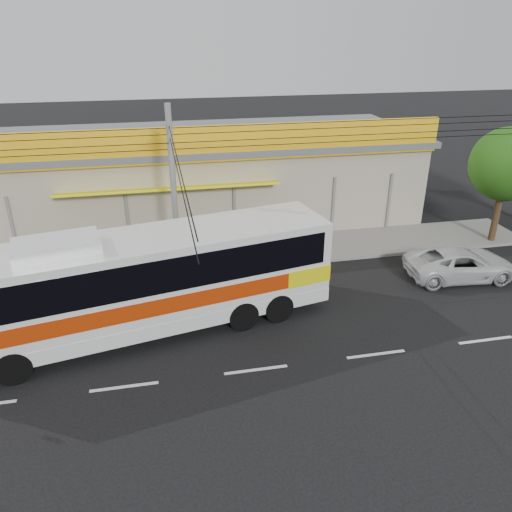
{
  "coord_description": "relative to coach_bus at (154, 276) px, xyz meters",
  "views": [
    {
      "loc": [
        -2.52,
        -14.8,
        9.81
      ],
      "look_at": [
        0.92,
        2.0,
        1.77
      ],
      "focal_mm": 35.0,
      "sensor_mm": 36.0,
      "label": 1
    }
  ],
  "objects": [
    {
      "name": "ground",
      "position": [
        2.91,
        -0.47,
        -2.08
      ],
      "size": [
        120.0,
        120.0,
        0.0
      ],
      "primitive_type": "plane",
      "color": "black",
      "rests_on": "ground"
    },
    {
      "name": "sidewalk",
      "position": [
        2.91,
        5.53,
        -2.01
      ],
      "size": [
        30.0,
        3.2,
        0.15
      ],
      "primitive_type": "cube",
      "color": "gray",
      "rests_on": "ground"
    },
    {
      "name": "lane_markings",
      "position": [
        2.91,
        -2.97,
        -2.08
      ],
      "size": [
        50.0,
        0.12,
        0.01
      ],
      "primitive_type": null,
      "color": "silver",
      "rests_on": "ground"
    },
    {
      "name": "storefront_building",
      "position": [
        2.9,
        11.07,
        0.22
      ],
      "size": [
        22.6,
        9.2,
        5.7
      ],
      "color": "#ACA18B",
      "rests_on": "ground"
    },
    {
      "name": "coach_bus",
      "position": [
        0.0,
        0.0,
        0.0
      ],
      "size": [
        12.91,
        5.15,
        3.89
      ],
      "rotation": [
        0.0,
        0.0,
        0.2
      ],
      "color": "silver",
      "rests_on": "ground"
    },
    {
      "name": "motorbike_red",
      "position": [
        -2.52,
        6.6,
        -1.49
      ],
      "size": [
        1.79,
        0.93,
        0.9
      ],
      "primitive_type": "imported",
      "rotation": [
        0.0,
        0.0,
        1.37
      ],
      "color": "#9A2B0B",
      "rests_on": "sidewalk"
    },
    {
      "name": "motorbike_dark",
      "position": [
        -5.58,
        4.86,
        -1.45
      ],
      "size": [
        1.67,
        1.08,
        0.97
      ],
      "primitive_type": "imported",
      "rotation": [
        0.0,
        0.0,
        1.15
      ],
      "color": "black",
      "rests_on": "sidewalk"
    },
    {
      "name": "white_car",
      "position": [
        12.6,
        1.41,
        -1.44
      ],
      "size": [
        4.76,
        2.47,
        1.28
      ],
      "primitive_type": "imported",
      "rotation": [
        0.0,
        0.0,
        1.49
      ],
      "color": "silver",
      "rests_on": "ground"
    },
    {
      "name": "utility_pole",
      "position": [
        0.99,
        3.73,
        3.83
      ],
      "size": [
        34.0,
        14.0,
        7.17
      ],
      "color": "slate",
      "rests_on": "ground"
    },
    {
      "name": "tree_near",
      "position": [
        16.34,
        4.4,
        1.72
      ],
      "size": [
        3.39,
        3.39,
        5.61
      ],
      "color": "#372616",
      "rests_on": "ground"
    }
  ]
}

